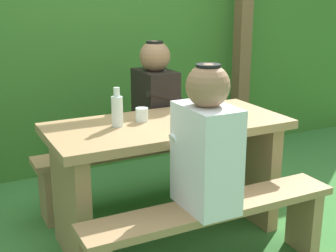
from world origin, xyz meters
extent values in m
plane|color=#3A7637|center=(0.00, 0.00, 0.00)|extent=(12.00, 12.00, 0.00)
cube|color=#386F28|center=(0.00, 1.65, 1.06)|extent=(6.40, 0.70, 2.13)
cube|color=brown|center=(1.30, 1.11, 1.02)|extent=(0.12, 0.12, 2.04)
cube|color=#9E7A51|center=(0.00, 0.00, 0.70)|extent=(1.40, 0.64, 0.05)
cube|color=#9E7A51|center=(-0.60, 0.00, 0.34)|extent=(0.08, 0.54, 0.68)
cube|color=#9E7A51|center=(0.60, 0.00, 0.34)|extent=(0.08, 0.54, 0.68)
cube|color=#9E7A51|center=(0.00, -0.51, 0.40)|extent=(1.40, 0.24, 0.04)
cube|color=#9E7A51|center=(0.62, -0.51, 0.19)|extent=(0.07, 0.22, 0.38)
cube|color=#9E7A51|center=(0.00, 0.51, 0.40)|extent=(1.40, 0.24, 0.04)
cube|color=#9E7A51|center=(-0.62, 0.51, 0.19)|extent=(0.07, 0.22, 0.38)
cube|color=#9E7A51|center=(0.62, 0.51, 0.19)|extent=(0.07, 0.22, 0.38)
cube|color=silver|center=(-0.05, -0.51, 0.68)|extent=(0.22, 0.34, 0.52)
sphere|color=#936B4C|center=(-0.05, -0.51, 1.04)|extent=(0.21, 0.21, 0.21)
cylinder|color=black|center=(-0.05, -0.51, 1.13)|extent=(0.12, 0.12, 0.02)
cylinder|color=silver|center=(-0.05, -0.37, 0.79)|extent=(0.25, 0.07, 0.15)
cube|color=black|center=(0.16, 0.51, 0.68)|extent=(0.22, 0.34, 0.52)
sphere|color=#936B4C|center=(0.16, 0.51, 1.04)|extent=(0.21, 0.21, 0.21)
cylinder|color=black|center=(0.16, 0.51, 1.13)|extent=(0.12, 0.12, 0.02)
cylinder|color=black|center=(0.16, 0.37, 0.79)|extent=(0.25, 0.07, 0.15)
cylinder|color=silver|center=(-0.13, 0.08, 0.77)|extent=(0.07, 0.07, 0.08)
cylinder|color=silver|center=(-0.30, 0.04, 0.81)|extent=(0.06, 0.06, 0.17)
cylinder|color=silver|center=(-0.30, 0.04, 0.93)|extent=(0.04, 0.04, 0.05)
cube|color=black|center=(0.32, 0.02, 0.73)|extent=(0.13, 0.16, 0.01)
camera|label=1|loc=(-1.18, -2.33, 1.47)|focal=49.94mm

